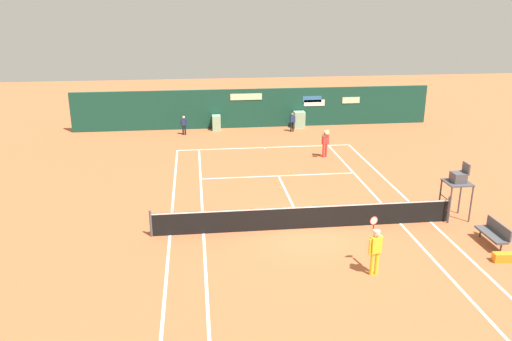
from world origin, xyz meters
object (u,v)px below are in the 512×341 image
ball_kid_centre_post (184,124)px  tennis_ball_by_sideline (280,188)px  player_bench (494,232)px  player_near_side (375,248)px  umpire_chair (458,182)px  tennis_ball_mid_court (288,172)px  player_on_baseline (325,141)px  tennis_ball_near_service_line (277,181)px  ball_kid_right_post (292,121)px  equipment_bag (509,257)px

ball_kid_centre_post → tennis_ball_by_sideline: size_ratio=18.86×
player_bench → tennis_ball_by_sideline: size_ratio=22.74×
tennis_ball_by_sideline → ball_kid_centre_post: bearing=113.4°
player_near_side → tennis_ball_by_sideline: player_near_side is taller
umpire_chair → tennis_ball_mid_court: (-5.81, 6.57, -1.58)m
player_on_baseline → tennis_ball_mid_court: 3.70m
player_near_side → ball_kid_centre_post: size_ratio=1.43×
player_bench → tennis_ball_mid_court: player_bench is taller
umpire_chair → tennis_ball_by_sideline: umpire_chair is taller
umpire_chair → player_bench: bearing=-173.8°
player_on_baseline → tennis_ball_near_service_line: 5.23m
ball_kid_right_post → tennis_ball_by_sideline: size_ratio=19.16×
equipment_bag → tennis_ball_by_sideline: (-6.76, 8.07, -0.13)m
ball_kid_centre_post → tennis_ball_mid_court: 10.20m
player_near_side → tennis_ball_by_sideline: (-1.79, 8.33, -0.94)m
ball_kid_right_post → tennis_ball_by_sideline: (-2.62, -10.82, -0.72)m
ball_kid_right_post → equipment_bag: bearing=95.0°
tennis_ball_near_service_line → player_on_baseline: bearing=48.6°
ball_kid_centre_post → tennis_ball_mid_court: size_ratio=18.86×
umpire_chair → ball_kid_right_post: umpire_chair is taller
player_near_side → ball_kid_right_post: size_ratio=1.41×
tennis_ball_by_sideline → equipment_bag: bearing=-50.0°
player_bench → umpire_chair: bearing=6.2°
umpire_chair → tennis_ball_near_service_line: umpire_chair is taller
player_on_baseline → tennis_ball_near_service_line: bearing=30.5°
player_on_baseline → tennis_ball_mid_court: size_ratio=26.24×
umpire_chair → ball_kid_right_post: (-4.02, 15.12, -0.87)m
player_on_baseline → ball_kid_right_post: 6.10m
equipment_bag → ball_kid_right_post: (-4.14, 18.89, 0.59)m
player_on_baseline → tennis_ball_by_sideline: size_ratio=26.24×
player_near_side → ball_kid_centre_post: bearing=94.9°
equipment_bag → tennis_ball_by_sideline: equipment_bag is taller
ball_kid_right_post → ball_kid_centre_post: (-7.31, -0.00, -0.01)m
tennis_ball_mid_court → umpire_chair: bearing=-48.5°
ball_kid_centre_post → tennis_ball_near_service_line: bearing=125.5°
player_near_side → tennis_ball_by_sideline: size_ratio=27.05×
umpire_chair → ball_kid_centre_post: size_ratio=1.88×
player_near_side → umpire_chair: bearing=25.9°
umpire_chair → ball_kid_right_post: size_ratio=1.85×
ball_kid_right_post → tennis_ball_mid_court: size_ratio=19.16×
tennis_ball_by_sideline → player_near_side: bearing=-77.9°
ball_kid_centre_post → tennis_ball_mid_court: ball_kid_centre_post is taller
player_bench → ball_kid_centre_post: 21.10m
equipment_bag → tennis_ball_near_service_line: 11.25m
player_bench → tennis_ball_mid_court: (-6.09, 9.07, -0.48)m
ball_kid_centre_post → tennis_ball_by_sideline: bearing=123.7°
ball_kid_centre_post → tennis_ball_near_service_line: size_ratio=18.86×
tennis_ball_by_sideline → tennis_ball_mid_court: (0.83, 2.27, 0.00)m
umpire_chair → ball_kid_right_post: 15.67m
equipment_bag → tennis_ball_mid_court: equipment_bag is taller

